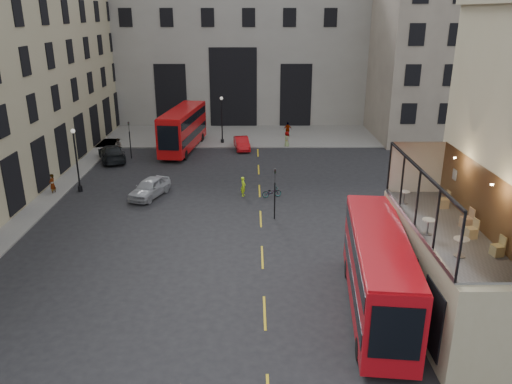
{
  "coord_description": "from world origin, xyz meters",
  "views": [
    {
      "loc": [
        -2.6,
        -21.36,
        14.17
      ],
      "look_at": [
        -2.36,
        9.46,
        3.0
      ],
      "focal_mm": 35.0,
      "sensor_mm": 36.0,
      "label": 1
    }
  ],
  "objects_px": {
    "street_lamp_a": "(77,164)",
    "pedestrian_e": "(52,184)",
    "bicycle": "(272,192)",
    "pedestrian_c": "(288,130)",
    "pedestrian_d": "(287,139)",
    "street_lamp_b": "(222,123)",
    "cafe_table_far": "(404,195)",
    "car_c": "(112,153)",
    "bus_near": "(378,269)",
    "cafe_chair_d": "(444,202)",
    "car_a": "(150,188)",
    "cafe_chair_a": "(498,250)",
    "cyclist": "(243,186)",
    "pedestrian_a": "(119,146)",
    "cafe_table_mid": "(428,224)",
    "traffic_light_near": "(275,187)",
    "bus_far": "(183,127)",
    "car_b": "(242,143)",
    "cafe_chair_b": "(471,232)",
    "cafe_table_near": "(461,245)",
    "pedestrian_b": "(166,138)",
    "cafe_chair_c": "(467,222)",
    "traffic_light_far": "(130,135)"
  },
  "relations": [
    {
      "from": "pedestrian_a",
      "to": "cafe_table_mid",
      "type": "distance_m",
      "value": 37.9
    },
    {
      "from": "bus_near",
      "to": "cafe_chair_d",
      "type": "relative_size",
      "value": 11.77
    },
    {
      "from": "car_b",
      "to": "cafe_chair_b",
      "type": "distance_m",
      "value": 34.58
    },
    {
      "from": "street_lamp_b",
      "to": "cafe_chair_a",
      "type": "xyz_separation_m",
      "value": [
        13.59,
        -36.79,
        2.47
      ]
    },
    {
      "from": "cafe_table_far",
      "to": "cafe_chair_a",
      "type": "distance_m",
      "value": 6.42
    },
    {
      "from": "pedestrian_b",
      "to": "cafe_chair_c",
      "type": "xyz_separation_m",
      "value": [
        19.61,
        -32.76,
        3.92
      ]
    },
    {
      "from": "bus_near",
      "to": "car_c",
      "type": "bearing_deg",
      "value": 126.76
    },
    {
      "from": "bus_far",
      "to": "car_b",
      "type": "height_order",
      "value": "bus_far"
    },
    {
      "from": "street_lamp_a",
      "to": "pedestrian_e",
      "type": "relative_size",
      "value": 3.07
    },
    {
      "from": "cafe_table_mid",
      "to": "pedestrian_b",
      "type": "bearing_deg",
      "value": 117.65
    },
    {
      "from": "cyclist",
      "to": "street_lamp_b",
      "type": "bearing_deg",
      "value": 21.93
    },
    {
      "from": "car_a",
      "to": "cafe_chair_b",
      "type": "bearing_deg",
      "value": -24.52
    },
    {
      "from": "street_lamp_a",
      "to": "cafe_chair_b",
      "type": "relative_size",
      "value": 5.94
    },
    {
      "from": "cafe_table_mid",
      "to": "street_lamp_b",
      "type": "bearing_deg",
      "value": 108.19
    },
    {
      "from": "bicycle",
      "to": "car_b",
      "type": "bearing_deg",
      "value": -5.06
    },
    {
      "from": "pedestrian_d",
      "to": "cafe_chair_d",
      "type": "xyz_separation_m",
      "value": [
        6.06,
        -29.85,
        4.01
      ]
    },
    {
      "from": "bus_near",
      "to": "bus_far",
      "type": "xyz_separation_m",
      "value": [
        -13.53,
        31.33,
        0.09
      ]
    },
    {
      "from": "car_a",
      "to": "cafe_chair_c",
      "type": "distance_m",
      "value": 25.15
    },
    {
      "from": "cyclist",
      "to": "cafe_chair_a",
      "type": "height_order",
      "value": "cafe_chair_a"
    },
    {
      "from": "traffic_light_far",
      "to": "pedestrian_b",
      "type": "distance_m",
      "value": 5.79
    },
    {
      "from": "cafe_chair_c",
      "to": "street_lamp_b",
      "type": "bearing_deg",
      "value": 111.63
    },
    {
      "from": "street_lamp_a",
      "to": "bicycle",
      "type": "bearing_deg",
      "value": -5.28
    },
    {
      "from": "street_lamp_a",
      "to": "pedestrian_b",
      "type": "bearing_deg",
      "value": 71.87
    },
    {
      "from": "traffic_light_far",
      "to": "car_b",
      "type": "relative_size",
      "value": 0.93
    },
    {
      "from": "pedestrian_c",
      "to": "pedestrian_d",
      "type": "height_order",
      "value": "pedestrian_c"
    },
    {
      "from": "bicycle",
      "to": "car_c",
      "type": "bearing_deg",
      "value": 40.55
    },
    {
      "from": "car_a",
      "to": "pedestrian_c",
      "type": "height_order",
      "value": "pedestrian_c"
    },
    {
      "from": "car_a",
      "to": "car_c",
      "type": "relative_size",
      "value": 0.82
    },
    {
      "from": "car_a",
      "to": "cafe_table_far",
      "type": "bearing_deg",
      "value": -19.57
    },
    {
      "from": "car_b",
      "to": "cafe_table_far",
      "type": "xyz_separation_m",
      "value": [
        9.18,
        -28.23,
        4.37
      ]
    },
    {
      "from": "cafe_table_near",
      "to": "cafe_table_far",
      "type": "xyz_separation_m",
      "value": [
        -0.56,
        6.11,
        -0.09
      ]
    },
    {
      "from": "cafe_table_mid",
      "to": "cafe_table_far",
      "type": "xyz_separation_m",
      "value": [
        0.05,
        3.91,
        -0.04
      ]
    },
    {
      "from": "street_lamp_b",
      "to": "cafe_table_far",
      "type": "xyz_separation_m",
      "value": [
        11.44,
        -30.75,
        2.65
      ]
    },
    {
      "from": "cafe_chair_d",
      "to": "car_a",
      "type": "bearing_deg",
      "value": 142.24
    },
    {
      "from": "bus_near",
      "to": "pedestrian_d",
      "type": "bearing_deg",
      "value": 93.99
    },
    {
      "from": "cafe_chair_d",
      "to": "cafe_table_far",
      "type": "bearing_deg",
      "value": 160.8
    },
    {
      "from": "car_a",
      "to": "cafe_table_far",
      "type": "relative_size",
      "value": 6.71
    },
    {
      "from": "street_lamp_b",
      "to": "car_c",
      "type": "xyz_separation_m",
      "value": [
        -10.74,
        -6.84,
        -1.59
      ]
    },
    {
      "from": "cafe_chair_a",
      "to": "cafe_chair_c",
      "type": "xyz_separation_m",
      "value": [
        -0.13,
        2.85,
        0.03
      ]
    },
    {
      "from": "car_c",
      "to": "bicycle",
      "type": "distance_m",
      "value": 18.98
    },
    {
      "from": "pedestrian_b",
      "to": "cafe_chair_a",
      "type": "relative_size",
      "value": 2.22
    },
    {
      "from": "cafe_chair_a",
      "to": "cafe_chair_d",
      "type": "bearing_deg",
      "value": 93.0
    },
    {
      "from": "bus_far",
      "to": "cafe_chair_a",
      "type": "distance_m",
      "value": 38.54
    },
    {
      "from": "traffic_light_near",
      "to": "street_lamp_a",
      "type": "distance_m",
      "value": 17.09
    },
    {
      "from": "car_c",
      "to": "cyclist",
      "type": "bearing_deg",
      "value": 120.53
    },
    {
      "from": "cafe_table_near",
      "to": "cafe_table_mid",
      "type": "distance_m",
      "value": 2.28
    },
    {
      "from": "bus_far",
      "to": "car_a",
      "type": "xyz_separation_m",
      "value": [
        -0.89,
        -14.68,
        -1.73
      ]
    },
    {
      "from": "bicycle",
      "to": "pedestrian_d",
      "type": "height_order",
      "value": "pedestrian_d"
    },
    {
      "from": "street_lamp_b",
      "to": "cafe_chair_d",
      "type": "xyz_separation_m",
      "value": [
        13.31,
        -31.4,
        2.49
      ]
    },
    {
      "from": "bus_near",
      "to": "cafe_table_near",
      "type": "relative_size",
      "value": 13.52
    }
  ]
}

